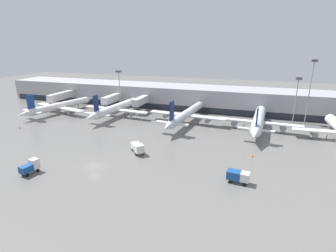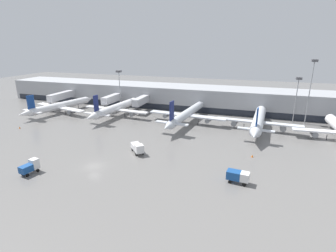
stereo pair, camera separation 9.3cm
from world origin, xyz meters
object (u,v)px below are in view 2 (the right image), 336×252
at_px(parked_jet_4, 258,120).
at_px(service_truck_1, 30,167).
at_px(apron_light_mast_1, 119,78).
at_px(parked_jet_1, 187,114).
at_px(parked_jet_0, 59,106).
at_px(parked_jet_2, 116,108).
at_px(apron_light_mast_2, 298,86).
at_px(traffic_cone_1, 252,156).
at_px(service_truck_0, 138,147).
at_px(service_truck_2, 238,176).
at_px(traffic_cone_0, 20,128).
at_px(apron_light_mast_0, 312,75).

xyz_separation_m(parked_jet_4, service_truck_1, (-45.71, -45.37, -1.74)).
bearing_deg(service_truck_1, apron_light_mast_1, 19.35).
distance_m(parked_jet_1, apron_light_mast_1, 35.06).
relative_size(parked_jet_0, parked_jet_4, 0.95).
distance_m(parked_jet_2, service_truck_1, 46.22).
xyz_separation_m(parked_jet_0, parked_jet_2, (23.71, 2.38, 0.44)).
height_order(service_truck_1, apron_light_mast_2, apron_light_mast_2).
bearing_deg(parked_jet_4, traffic_cone_1, -179.21).
bearing_deg(service_truck_0, apron_light_mast_1, 171.80).
bearing_deg(parked_jet_2, service_truck_2, -122.06).
bearing_deg(parked_jet_0, apron_light_mast_2, -66.97).
xyz_separation_m(traffic_cone_0, apron_light_mast_1, (18.29, 34.47, 12.48)).
height_order(traffic_cone_1, apron_light_mast_0, apron_light_mast_0).
bearing_deg(traffic_cone_1, apron_light_mast_0, 64.73).
bearing_deg(apron_light_mast_1, apron_light_mast_0, 0.63).
height_order(service_truck_2, apron_light_mast_0, apron_light_mast_0).
bearing_deg(apron_light_mast_2, parked_jet_0, -170.20).
bearing_deg(traffic_cone_0, service_truck_2, -10.81).
bearing_deg(parked_jet_2, traffic_cone_1, -108.91).
distance_m(parked_jet_2, service_truck_2, 59.47).
relative_size(service_truck_2, traffic_cone_0, 6.92).
height_order(parked_jet_2, traffic_cone_1, parked_jet_2).
xyz_separation_m(parked_jet_4, apron_light_mast_1, (-55.04, 12.20, 9.53)).
height_order(service_truck_0, traffic_cone_1, service_truck_0).
xyz_separation_m(parked_jet_0, parked_jet_1, (51.20, 2.38, 0.54)).
relative_size(service_truck_0, apron_light_mast_1, 0.33).
bearing_deg(service_truck_0, parked_jet_2, 176.30).
bearing_deg(parked_jet_0, service_truck_1, -133.23).
xyz_separation_m(service_truck_1, service_truck_2, (42.07, 9.78, -0.03)).
relative_size(service_truck_1, traffic_cone_1, 6.45).
relative_size(parked_jet_1, parked_jet_2, 1.14).
bearing_deg(service_truck_1, parked_jet_4, -35.08).
distance_m(service_truck_1, apron_light_mast_1, 59.39).
distance_m(traffic_cone_1, apron_light_mast_1, 65.02).
bearing_deg(parked_jet_0, parked_jet_2, -71.04).
height_order(parked_jet_2, service_truck_1, parked_jet_2).
bearing_deg(traffic_cone_0, traffic_cone_1, 0.30).
xyz_separation_m(apron_light_mast_0, apron_light_mast_2, (-3.77, 0.07, -3.99)).
bearing_deg(service_truck_2, traffic_cone_0, 175.72).
distance_m(parked_jet_4, traffic_cone_1, 22.12).
xyz_separation_m(service_truck_0, apron_light_mast_2, (40.22, 41.35, 11.14)).
bearing_deg(service_truck_1, parked_jet_0, 43.68).
height_order(parked_jet_1, apron_light_mast_2, apron_light_mast_2).
bearing_deg(apron_light_mast_1, traffic_cone_0, -117.96).
bearing_deg(parked_jet_1, traffic_cone_0, 120.24).
height_order(traffic_cone_0, traffic_cone_1, traffic_cone_0).
relative_size(parked_jet_0, apron_light_mast_0, 1.53).
distance_m(service_truck_1, apron_light_mast_2, 82.57).
height_order(parked_jet_1, service_truck_2, parked_jet_1).
distance_m(service_truck_0, service_truck_2, 26.03).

